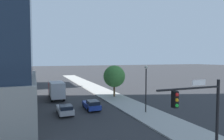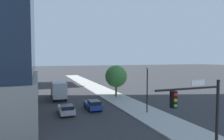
{
  "view_description": "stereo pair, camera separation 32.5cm",
  "coord_description": "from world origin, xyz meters",
  "px_view_note": "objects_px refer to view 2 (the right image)",
  "views": [
    {
      "loc": [
        -5.43,
        -7.09,
        7.42
      ],
      "look_at": [
        1.23,
        9.79,
        6.37
      ],
      "focal_mm": 31.73,
      "sensor_mm": 36.0,
      "label": 1
    },
    {
      "loc": [
        -5.13,
        -7.21,
        7.42
      ],
      "look_at": [
        1.23,
        9.79,
        6.37
      ],
      "focal_mm": 31.73,
      "sensor_mm": 36.0,
      "label": 2
    }
  ],
  "objects_px": {
    "car_blue": "(93,105)",
    "traffic_light_pole": "(199,108)",
    "car_silver": "(66,109)",
    "box_truck": "(58,89)",
    "street_lamp": "(147,82)",
    "street_tree": "(116,76)"
  },
  "relations": [
    {
      "from": "car_blue",
      "to": "traffic_light_pole",
      "type": "bearing_deg",
      "value": -81.95
    },
    {
      "from": "car_silver",
      "to": "car_blue",
      "type": "xyz_separation_m",
      "value": [
        3.97,
        1.21,
        0.02
      ]
    },
    {
      "from": "box_truck",
      "to": "street_lamp",
      "type": "bearing_deg",
      "value": -53.45
    },
    {
      "from": "street_lamp",
      "to": "box_truck",
      "type": "relative_size",
      "value": 0.92
    },
    {
      "from": "car_blue",
      "to": "box_truck",
      "type": "xyz_separation_m",
      "value": [
        -3.97,
        9.47,
        1.07
      ]
    },
    {
      "from": "traffic_light_pole",
      "to": "street_lamp",
      "type": "height_order",
      "value": "street_lamp"
    },
    {
      "from": "street_tree",
      "to": "box_truck",
      "type": "relative_size",
      "value": 0.87
    },
    {
      "from": "traffic_light_pole",
      "to": "box_truck",
      "type": "height_order",
      "value": "traffic_light_pole"
    },
    {
      "from": "street_tree",
      "to": "car_blue",
      "type": "bearing_deg",
      "value": -131.37
    },
    {
      "from": "car_blue",
      "to": "car_silver",
      "type": "bearing_deg",
      "value": -163.06
    },
    {
      "from": "street_lamp",
      "to": "car_silver",
      "type": "distance_m",
      "value": 11.39
    },
    {
      "from": "traffic_light_pole",
      "to": "car_blue",
      "type": "relative_size",
      "value": 1.37
    },
    {
      "from": "street_lamp",
      "to": "car_silver",
      "type": "xyz_separation_m",
      "value": [
        -10.32,
        3.25,
        -3.53
      ]
    },
    {
      "from": "box_truck",
      "to": "car_silver",
      "type": "bearing_deg",
      "value": -90.0
    },
    {
      "from": "street_lamp",
      "to": "car_blue",
      "type": "bearing_deg",
      "value": 144.94
    },
    {
      "from": "street_tree",
      "to": "car_silver",
      "type": "xyz_separation_m",
      "value": [
        -10.55,
        -8.69,
        -3.31
      ]
    },
    {
      "from": "street_lamp",
      "to": "street_tree",
      "type": "distance_m",
      "value": 11.94
    },
    {
      "from": "car_blue",
      "to": "box_truck",
      "type": "distance_m",
      "value": 10.32
    },
    {
      "from": "car_silver",
      "to": "box_truck",
      "type": "distance_m",
      "value": 10.73
    },
    {
      "from": "street_lamp",
      "to": "street_tree",
      "type": "relative_size",
      "value": 1.06
    },
    {
      "from": "traffic_light_pole",
      "to": "street_tree",
      "type": "xyz_separation_m",
      "value": [
        4.1,
        25.03,
        -0.15
      ]
    },
    {
      "from": "car_silver",
      "to": "street_tree",
      "type": "bearing_deg",
      "value": 39.45
    }
  ]
}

